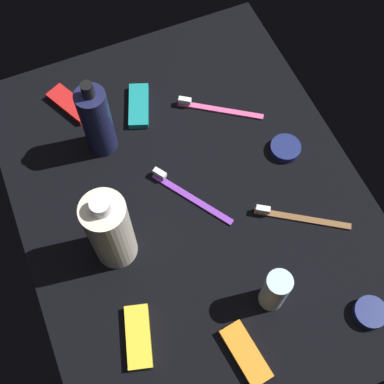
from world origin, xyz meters
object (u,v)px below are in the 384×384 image
Objects in this scene: bodywash_bottle at (110,231)px; snack_bar_yellow at (138,337)px; toothbrush_brown at (297,217)px; toothbrush_pink at (215,108)px; toothbrush_purple at (187,192)px; snack_bar_teal at (139,106)px; cream_tin_right at (285,148)px; cream_tin_left at (370,313)px; lotion_bottle at (97,121)px; snack_bar_red at (70,104)px; snack_bar_orange at (246,354)px; deodorant_stick at (275,291)px.

bodywash_bottle is 18.32cm from snack_bar_yellow.
toothbrush_brown is 1.01× the size of toothbrush_pink.
toothbrush_purple is 22.26cm from snack_bar_teal.
toothbrush_brown is 1.00× the size of toothbrush_purple.
snack_bar_yellow is at bearing -179.57° from snack_bar_teal.
cream_tin_left is at bearing 176.95° from cream_tin_right.
cream_tin_right is at bearing -19.23° from toothbrush_brown.
snack_bar_red is (11.58, 3.36, -7.58)cm from lotion_bottle.
cream_tin_left is (-61.34, -34.34, 0.17)cm from snack_bar_red.
lotion_bottle is 0.95× the size of bodywash_bottle.
toothbrush_purple is (-16.58, -11.25, -7.73)cm from lotion_bottle.
toothbrush_brown and toothbrush_purple have the same top height.
toothbrush_brown reaches higher than snack_bar_orange.
deodorant_stick is 0.69× the size of toothbrush_brown.
toothbrush_brown is at bearing -131.50° from snack_bar_teal.
snack_bar_orange is at bearing -152.27° from bodywash_bottle.
lotion_bottle is 14.24cm from snack_bar_red.
toothbrush_brown is (11.73, -11.25, -4.82)cm from deodorant_stick.
lotion_bottle reaches higher than cream_tin_right.
snack_bar_red is (12.52, 27.32, 0.14)cm from toothbrush_pink.
snack_bar_orange and snack_bar_red have the same top height.
cream_tin_left is (-48.81, -7.01, 0.31)cm from toothbrush_pink.
lotion_bottle reaches higher than snack_bar_red.
snack_bar_yellow is (-37.30, 30.57, 0.14)cm from toothbrush_pink.
bodywash_bottle is at bearing 151.55° from snack_bar_red.
lotion_bottle reaches higher than cream_tin_left.
snack_bar_teal is (43.87, -16.20, 0.00)cm from snack_bar_yellow.
cream_tin_right is at bearing -3.05° from cream_tin_left.
snack_bar_orange is 1.72× the size of cream_tin_right.
snack_bar_teal is 53.27cm from snack_bar_orange.
toothbrush_brown is 35.73cm from snack_bar_yellow.
snack_bar_teal is (6.57, 14.37, 0.14)cm from toothbrush_pink.
toothbrush_purple is 2.80× the size of cream_tin_left.
deodorant_stick is 16.95cm from toothbrush_brown.
toothbrush_purple reaches higher than snack_bar_teal.
lotion_bottle is 3.38× the size of cream_tin_left.
snack_bar_orange is (-53.26, 0.91, 0.00)cm from snack_bar_teal.
deodorant_stick is 47.33cm from snack_bar_teal.
snack_bar_yellow is (-21.67, 17.85, 0.14)cm from toothbrush_purple.
snack_bar_teal is at bearing 27.79° from toothbrush_brown.
cream_tin_right is at bearing -148.34° from toothbrush_pink.
toothbrush_pink is 16.86cm from cream_tin_right.
snack_bar_red is (49.82, -3.25, 0.00)cm from snack_bar_yellow.
deodorant_stick is 23.93cm from snack_bar_yellow.
snack_bar_yellow is 46.76cm from snack_bar_teal.
deodorant_stick reaches higher than cream_tin_left.
toothbrush_pink is 49.32cm from cream_tin_left.
cream_tin_right is at bearing -111.31° from snack_bar_teal.
snack_bar_teal is 59.36cm from cream_tin_left.
toothbrush_purple and toothbrush_pink have the same top height.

